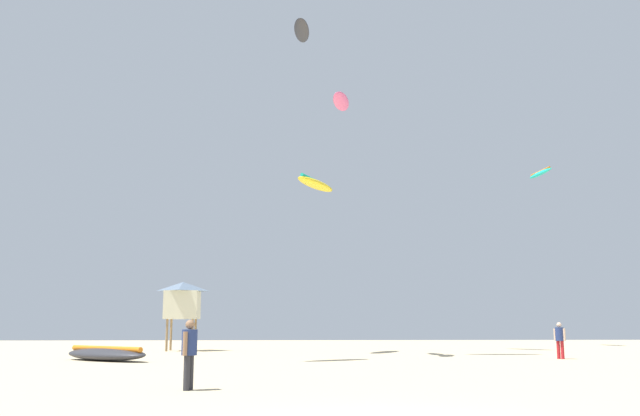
{
  "coord_description": "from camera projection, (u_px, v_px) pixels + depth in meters",
  "views": [
    {
      "loc": [
        -1.6,
        -10.79,
        1.57
      ],
      "look_at": [
        0.0,
        21.33,
        7.04
      ],
      "focal_mm": 38.55,
      "sensor_mm": 36.0,
      "label": 1
    }
  ],
  "objects": [
    {
      "name": "person_midground",
      "position": [
        560.0,
        338.0,
        31.83
      ],
      "size": [
        0.43,
        0.42,
        1.67
      ],
      "rotation": [
        0.0,
        0.0,
        0.8
      ],
      "color": "#B21E23",
      "rests_on": "ground"
    },
    {
      "name": "kite_aloft_7",
      "position": [
        316.0,
        184.0,
        39.83
      ],
      "size": [
        2.98,
        4.42,
        0.6
      ],
      "color": "yellow"
    },
    {
      "name": "kite_grounded_near",
      "position": [
        106.0,
        354.0,
        30.12
      ],
      "size": [
        4.97,
        4.55,
        0.68
      ],
      "color": "#2D2D33",
      "rests_on": "ground"
    },
    {
      "name": "kite_aloft_2",
      "position": [
        540.0,
        173.0,
        52.98
      ],
      "size": [
        1.3,
        3.32,
        0.73
      ],
      "color": "#19B29E"
    },
    {
      "name": "lifeguard_tower",
      "position": [
        183.0,
        300.0,
        41.98
      ],
      "size": [
        2.3,
        2.3,
        4.15
      ],
      "color": "#8C704C",
      "rests_on": "ground"
    },
    {
      "name": "person_foreground",
      "position": [
        189.0,
        349.0,
        16.76
      ],
      "size": [
        0.38,
        0.53,
        1.68
      ],
      "rotation": [
        0.0,
        0.0,
        2.8
      ],
      "color": "#2D2D33",
      "rests_on": "ground"
    },
    {
      "name": "kite_aloft_1",
      "position": [
        302.0,
        31.0,
        37.34
      ],
      "size": [
        0.99,
        3.08,
        0.56
      ],
      "color": "#2D2D33"
    },
    {
      "name": "kite_aloft_3",
      "position": [
        341.0,
        102.0,
        35.41
      ],
      "size": [
        1.49,
        2.84,
        0.7
      ],
      "color": "#E5598C"
    }
  ]
}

